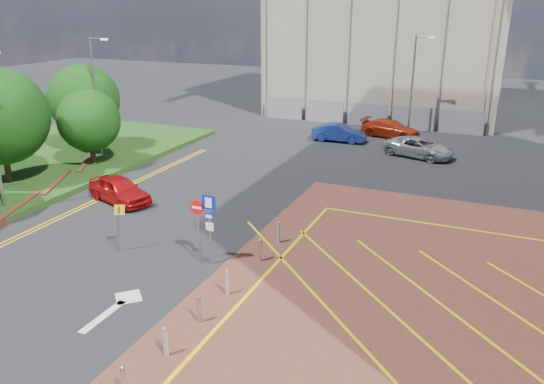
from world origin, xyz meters
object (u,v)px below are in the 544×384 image
Objects in this scene: lamp_left_far at (96,93)px; car_red_left at (119,190)px; lamp_back at (413,82)px; car_silver_back at (419,147)px; tree_d at (84,100)px; car_red_back at (390,129)px; tree_c at (89,121)px; warning_sign at (118,222)px; sign_cluster at (205,220)px; car_blue_back at (339,133)px.

lamp_left_far is 1.89× the size of car_red_left.
lamp_back is 1.63× the size of car_silver_back.
tree_d is 25.47m from lamp_back.
car_silver_back is (13.63, 15.92, -0.04)m from car_red_left.
tree_c is at bearing 146.14° from car_red_back.
car_red_left is 0.86× the size of car_silver_back.
car_red_left is (8.74, -7.53, -3.15)m from tree_d.
tree_c is 25.19m from lamp_back.
warning_sign is at bearing -105.80° from lamp_back.
tree_c is 16.53m from sign_cluster.
tree_d is at bearing 135.00° from tree_c.
tree_c reaches higher than car_silver_back.
tree_d is (-3.00, 3.00, 0.68)m from tree_c.
tree_d is 1.45× the size of car_blue_back.
warning_sign is 23.26m from car_blue_back.
lamp_back is (17.58, 18.00, 1.17)m from tree_c.
warning_sign reaches higher than car_red_left.
tree_c is at bearing -45.00° from tree_d.
warning_sign is at bearing 169.71° from car_blue_back.
sign_cluster is 9.30m from car_red_left.
lamp_back reaches higher than sign_cluster.
car_silver_back is at bearing -110.50° from car_blue_back.
sign_cluster reaches higher than car_blue_back.
lamp_back is at bearing 40.86° from lamp_left_far.
warning_sign reaches higher than car_silver_back.
car_blue_back is at bearing 82.42° from warning_sign.
car_silver_back is (1.79, -6.61, -3.68)m from lamp_back.
car_red_back is at bearing 40.27° from lamp_left_far.
tree_c is at bearing 70.84° from car_red_left.
warning_sign is 0.54× the size of car_blue_back.
tree_c is at bearing 137.19° from car_silver_back.
lamp_back is (18.50, 16.00, -0.30)m from lamp_left_far.
tree_d is 20.74m from sign_cluster.
car_red_left is at bearing 150.90° from sign_cluster.
car_blue_back is at bearing 142.64° from car_red_back.
car_red_back is at bearing -50.71° from car_blue_back.
car_blue_back is 4.63m from car_red_back.
lamp_left_far is 24.46m from lamp_back.
car_silver_back is (3.08, -5.19, -0.02)m from car_red_back.
lamp_left_far reaches higher than car_red_left.
lamp_left_far is at bearing -25.68° from tree_d.
lamp_left_far is 16.09m from warning_sign.
car_silver_back is (5.57, 20.40, -1.27)m from sign_cluster.
sign_cluster is 21.19m from car_silver_back.
tree_c is at bearing -65.29° from lamp_left_far.
lamp_back is 7.77m from car_silver_back.
tree_c is 18.79m from car_blue_back.
car_red_left is at bearing -40.75° from tree_d.
sign_cluster is at bearing -36.82° from lamp_left_far.
car_silver_back is at bearing -21.45° from car_red_left.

